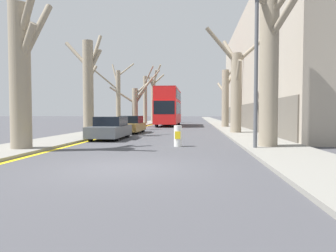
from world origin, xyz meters
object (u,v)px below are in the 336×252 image
street_tree_left_3 (136,103)px  street_tree_left_4 (146,97)px  street_tree_right_2 (226,96)px  traffic_bollard (178,136)px  street_tree_left_0 (21,67)px  double_decker_bus (169,105)px  street_tree_left_5 (154,97)px  street_tree_left_2 (118,96)px  street_tree_right_0 (272,59)px  parked_car_1 (131,125)px  parked_car_0 (110,128)px  street_tree_right_1 (236,86)px  street_tree_left_1 (88,84)px  lamp_post (254,32)px

street_tree_left_3 → street_tree_left_4: (-0.08, 7.71, 1.14)m
street_tree_right_2 → traffic_bollard: bearing=-102.0°
street_tree_left_0 → street_tree_left_3: street_tree_left_0 is taller
double_decker_bus → traffic_bollard: size_ratio=10.75×
street_tree_left_0 → street_tree_left_3: bearing=89.9°
street_tree_left_4 → double_decker_bus: bearing=-53.9°
street_tree_left_5 → traffic_bollard: size_ratio=9.56×
street_tree_left_2 → traffic_bollard: size_ratio=6.58×
street_tree_left_2 → street_tree_left_4: bearing=89.7°
street_tree_right_0 → parked_car_1: (-8.46, 10.03, -3.29)m
street_tree_left_2 → parked_car_0: size_ratio=1.56×
double_decker_bus → parked_car_0: double_decker_bus is taller
street_tree_left_5 → traffic_bollard: bearing=-80.0°
street_tree_right_1 → street_tree_left_0: bearing=-131.8°
street_tree_right_1 → traffic_bollard: street_tree_right_1 is taller
street_tree_left_2 → street_tree_left_5: street_tree_left_5 is taller
parked_car_1 → double_decker_bus: bearing=82.9°
street_tree_left_1 → street_tree_left_2: 7.95m
street_tree_right_0 → street_tree_right_2: (-0.04, 19.78, -0.47)m
street_tree_left_0 → street_tree_left_1: size_ratio=1.18×
street_tree_left_2 → traffic_bollard: 15.14m
street_tree_right_1 → street_tree_right_0: bearing=-88.4°
street_tree_left_3 → street_tree_right_2: size_ratio=0.75×
street_tree_left_4 → street_tree_right_2: size_ratio=1.04×
street_tree_left_5 → street_tree_right_2: street_tree_left_5 is taller
street_tree_left_0 → street_tree_right_0: bearing=9.0°
street_tree_left_4 → parked_car_0: street_tree_left_4 is taller
street_tree_right_0 → lamp_post: 1.44m
parked_car_1 → street_tree_right_2: bearing=49.2°
street_tree_left_0 → street_tree_left_5: 38.21m
street_tree_right_0 → traffic_bollard: street_tree_right_0 is taller
double_decker_bus → lamp_post: size_ratio=1.19×
street_tree_left_2 → lamp_post: bearing=-56.3°
street_tree_left_0 → lamp_post: size_ratio=0.93×
parked_car_1 → street_tree_right_1: bearing=-1.8°
street_tree_right_0 → parked_car_1: street_tree_right_0 is taller
street_tree_left_3 → street_tree_left_5: street_tree_left_5 is taller
double_decker_bus → parked_car_1: (-1.73, -14.00, -1.94)m
double_decker_bus → street_tree_left_4: bearing=126.1°
street_tree_left_1 → street_tree_right_2: street_tree_right_2 is taller
street_tree_left_1 → double_decker_bus: 18.34m
street_tree_left_3 → street_tree_left_4: size_ratio=0.72×
street_tree_left_4 → street_tree_right_1: bearing=-62.2°
street_tree_left_1 → parked_car_0: 3.95m
street_tree_left_0 → street_tree_left_4: 30.87m
street_tree_left_2 → street_tree_left_4: 15.18m
parked_car_0 → street_tree_left_3: bearing=96.5°
street_tree_right_0 → parked_car_0: (-8.46, 4.29, -3.29)m
street_tree_left_0 → street_tree_left_2: 15.71m
street_tree_left_3 → lamp_post: lamp_post is taller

